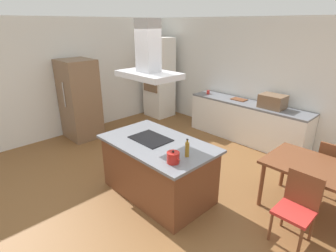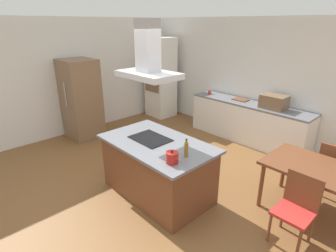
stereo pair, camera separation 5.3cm
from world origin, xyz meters
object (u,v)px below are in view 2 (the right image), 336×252
(tea_kettle, at_px, (172,157))
(countertop_microwave, at_px, (274,102))
(chair_facing_back_wall, at_px, (334,167))
(wall_oven_stack, at_px, (161,78))
(dining_table, at_px, (320,174))
(chair_facing_island, at_px, (297,205))
(cooktop, at_px, (150,139))
(refrigerator, at_px, (81,99))
(olive_oil_bottle, at_px, (186,149))
(coffee_mug_red, at_px, (209,92))
(cutting_board, at_px, (240,100))
(range_hood, at_px, (148,59))

(tea_kettle, height_order, countertop_microwave, countertop_microwave)
(countertop_microwave, bearing_deg, chair_facing_back_wall, -31.88)
(wall_oven_stack, xyz_separation_m, dining_table, (4.79, -1.38, -0.43))
(dining_table, distance_m, chair_facing_island, 0.68)
(tea_kettle, xyz_separation_m, chair_facing_back_wall, (1.29, 2.21, -0.47))
(cooktop, distance_m, refrigerator, 2.83)
(refrigerator, bearing_deg, olive_oil_bottle, -4.33)
(countertop_microwave, height_order, chair_facing_back_wall, countertop_microwave)
(dining_table, bearing_deg, coffee_mug_red, 153.65)
(dining_table, distance_m, chair_facing_back_wall, 0.68)
(olive_oil_bottle, distance_m, countertop_microwave, 2.91)
(cutting_board, relative_size, dining_table, 0.24)
(cooktop, height_order, dining_table, cooktop)
(tea_kettle, bearing_deg, coffee_mug_red, 121.21)
(tea_kettle, relative_size, olive_oil_bottle, 0.85)
(coffee_mug_red, relative_size, range_hood, 0.10)
(wall_oven_stack, bearing_deg, chair_facing_back_wall, -8.45)
(cooktop, xyz_separation_m, range_hood, (0.00, 0.00, 1.20))
(coffee_mug_red, distance_m, range_hood, 3.27)
(olive_oil_bottle, bearing_deg, cutting_board, 109.75)
(countertop_microwave, relative_size, chair_facing_back_wall, 0.56)
(tea_kettle, relative_size, range_hood, 0.24)
(cooktop, relative_size, olive_oil_bottle, 2.35)
(coffee_mug_red, distance_m, cutting_board, 0.84)
(chair_facing_island, bearing_deg, cutting_board, 135.16)
(refrigerator, xyz_separation_m, chair_facing_island, (4.87, 0.35, -0.40))
(cooktop, distance_m, tea_kettle, 0.82)
(cooktop, relative_size, cutting_board, 1.76)
(cooktop, height_order, range_hood, range_hood)
(olive_oil_bottle, xyz_separation_m, chair_facing_island, (1.28, 0.62, -0.50))
(countertop_microwave, relative_size, cutting_board, 1.47)
(range_hood, bearing_deg, refrigerator, 174.88)
(tea_kettle, distance_m, olive_oil_bottle, 0.25)
(cooktop, relative_size, dining_table, 0.43)
(olive_oil_bottle, xyz_separation_m, dining_table, (1.28, 1.29, -0.34))
(tea_kettle, height_order, refrigerator, refrigerator)
(cutting_board, bearing_deg, tea_kettle, -71.83)
(coffee_mug_red, distance_m, chair_facing_back_wall, 3.33)
(olive_oil_bottle, height_order, refrigerator, refrigerator)
(refrigerator, distance_m, chair_facing_back_wall, 5.17)
(cutting_board, bearing_deg, range_hood, -84.48)
(cooktop, relative_size, refrigerator, 0.33)
(cooktop, xyz_separation_m, cutting_board, (-0.28, 2.93, 0.00))
(countertop_microwave, xyz_separation_m, coffee_mug_red, (-1.65, -0.04, -0.09))
(olive_oil_bottle, relative_size, chair_facing_back_wall, 0.29)
(coffee_mug_red, bearing_deg, wall_oven_stack, -173.11)
(cooktop, relative_size, coffee_mug_red, 6.67)
(cooktop, bearing_deg, olive_oil_bottle, -1.46)
(chair_facing_back_wall, bearing_deg, cooktop, -136.76)
(chair_facing_back_wall, bearing_deg, cutting_board, 156.94)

